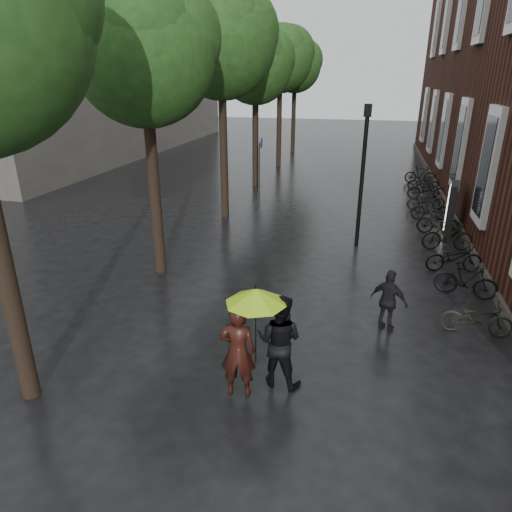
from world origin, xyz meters
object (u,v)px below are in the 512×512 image
(person_burgundy, at_px, (238,351))
(lamp_post, at_px, (363,164))
(pedestrian_walking, at_px, (389,301))
(ad_lightbox, at_px, (451,208))
(parked_bicycles, at_px, (436,215))
(person_black, at_px, (279,341))

(person_burgundy, height_order, lamp_post, lamp_post)
(pedestrian_walking, height_order, lamp_post, lamp_post)
(ad_lightbox, bearing_deg, lamp_post, -133.39)
(parked_bicycles, bearing_deg, person_burgundy, -112.39)
(pedestrian_walking, xyz_separation_m, ad_lightbox, (2.46, 8.03, 0.20))
(lamp_post, bearing_deg, ad_lightbox, 35.57)
(ad_lightbox, xyz_separation_m, lamp_post, (-3.35, -2.40, 1.95))
(person_black, distance_m, lamp_post, 8.50)
(pedestrian_walking, bearing_deg, parked_bicycles, -78.62)
(parked_bicycles, bearing_deg, person_black, -110.32)
(parked_bicycles, xyz_separation_m, lamp_post, (-2.96, -3.06, 2.44))
(parked_bicycles, bearing_deg, pedestrian_walking, -103.40)
(person_black, distance_m, ad_lightbox, 11.51)
(person_burgundy, relative_size, lamp_post, 0.39)
(person_burgundy, relative_size, parked_bicycles, 0.11)
(person_black, xyz_separation_m, pedestrian_walking, (2.09, 2.55, -0.19))
(person_burgundy, bearing_deg, person_black, -150.60)
(pedestrian_walking, height_order, parked_bicycles, pedestrian_walking)
(pedestrian_walking, bearing_deg, ad_lightbox, -82.25)
(person_burgundy, bearing_deg, pedestrian_walking, -139.44)
(parked_bicycles, xyz_separation_m, ad_lightbox, (0.39, -0.66, 0.49))
(pedestrian_walking, xyz_separation_m, lamp_post, (-0.89, 5.63, 2.15))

